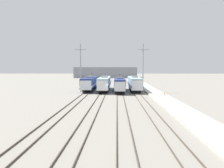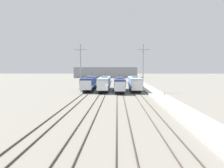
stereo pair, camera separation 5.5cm
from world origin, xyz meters
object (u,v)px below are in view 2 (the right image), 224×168
Objects in this scene: locomotive_center_right at (120,84)px; locomotive_far_right at (134,83)px; locomotive_center_left at (104,83)px; traffic_cone at (164,93)px; locomotive_far_left at (90,83)px; catenary_tower_left at (81,67)px; catenary_tower_right at (143,67)px.

locomotive_far_right is (4.24, 3.00, 0.08)m from locomotive_center_right.
locomotive_center_left reaches higher than traffic_cone.
catenary_tower_left reaches higher than locomotive_far_left.
catenary_tower_right reaches higher than locomotive_far_left.
locomotive_center_left reaches higher than locomotive_far_right.
catenary_tower_left is (-2.05, -3.98, 4.61)m from locomotive_far_left.
traffic_cone is at bearing -63.47° from locomotive_far_right.
catenary_tower_left is 1.00× the size of catenary_tower_right.
locomotive_far_right is at bearing -4.83° from locomotive_far_left.
locomotive_far_right is at bearing 35.29° from locomotive_center_right.
catenary_tower_right is at bearing 0.00° from catenary_tower_left.
catenary_tower_right is at bearing 0.84° from locomotive_center_right.
traffic_cone is (14.38, -11.59, -1.47)m from locomotive_center_left.
locomotive_far_left is 29.37× the size of traffic_cone.
locomotive_far_left is 22.70m from traffic_cone.
locomotive_far_left is 4.43m from locomotive_center_left.
catenary_tower_left reaches higher than locomotive_center_right.
locomotive_center_left is at bearing 165.71° from catenary_tower_right.
traffic_cone is at bearing -38.88° from locomotive_center_left.
traffic_cone is (18.61, -12.90, -1.44)m from locomotive_far_left.
locomotive_center_right reaches higher than locomotive_far_right.
locomotive_far_left reaches higher than locomotive_center_left.
catenary_tower_left is (-14.76, -2.91, 4.58)m from locomotive_far_right.
catenary_tower_left is at bearing -168.85° from locomotive_far_right.
catenary_tower_left is at bearing -156.99° from locomotive_center_left.
locomotive_center_left reaches higher than locomotive_center_right.
locomotive_center_right is at bearing -25.67° from locomotive_far_left.
traffic_cone is (3.90, -8.92, -6.05)m from catenary_tower_right.
locomotive_far_left is at bearing 175.17° from locomotive_far_right.
locomotive_far_right is at bearing 116.53° from traffic_cone.
locomotive_center_right is 13.52m from traffic_cone.
locomotive_center_left is 8.48m from locomotive_far_right.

